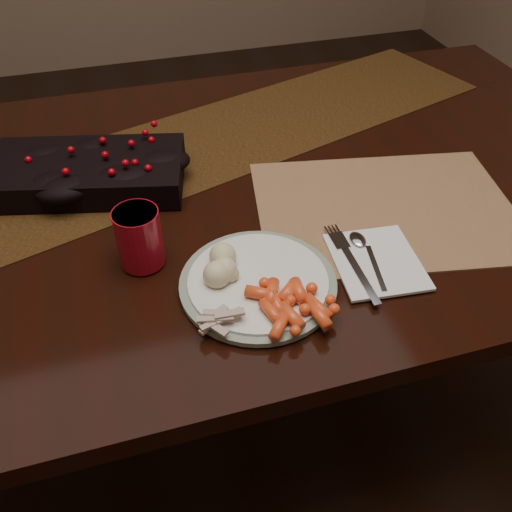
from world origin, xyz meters
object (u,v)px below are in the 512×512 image
object	(u,v)px
centerpiece	(87,168)
napkin	(376,261)
placemat_main	(386,209)
turkey_shreds	(221,319)
baby_carrots	(284,303)
mashed_potatoes	(226,260)
dining_table	(228,312)
dinner_plate	(258,282)
red_cup	(139,238)

from	to	relation	value
centerpiece	napkin	bearing A→B (deg)	-39.74
placemat_main	turkey_shreds	distance (m)	0.42
baby_carrots	mashed_potatoes	xyz separation A→B (m)	(-0.06, 0.10, 0.01)
dining_table	dinner_plate	size ratio (longest dim) A/B	7.14
dining_table	red_cup	xyz separation A→B (m)	(-0.18, -0.18, 0.43)
mashed_potatoes	placemat_main	bearing A→B (deg)	15.86
napkin	red_cup	world-z (taller)	red_cup
dinner_plate	baby_carrots	world-z (taller)	baby_carrots
placemat_main	turkey_shreds	size ratio (longest dim) A/B	7.15
dinner_plate	mashed_potatoes	xyz separation A→B (m)	(-0.04, 0.03, 0.03)
placemat_main	turkey_shreds	world-z (taller)	turkey_shreds
placemat_main	napkin	size ratio (longest dim) A/B	2.96
red_cup	turkey_shreds	bearing A→B (deg)	-63.53
centerpiece	placemat_main	world-z (taller)	centerpiece
dining_table	centerpiece	xyz separation A→B (m)	(-0.25, 0.08, 0.41)
dining_table	napkin	size ratio (longest dim) A/B	11.10
mashed_potatoes	turkey_shreds	bearing A→B (deg)	-108.13
dinner_plate	mashed_potatoes	world-z (taller)	mashed_potatoes
napkin	red_cup	size ratio (longest dim) A/B	1.58
mashed_potatoes	napkin	size ratio (longest dim) A/B	0.48
dining_table	placemat_main	distance (m)	0.50
dinner_plate	baby_carrots	xyz separation A→B (m)	(0.02, -0.07, 0.02)
mashed_potatoes	centerpiece	bearing A→B (deg)	120.58
turkey_shreds	red_cup	xyz separation A→B (m)	(-0.09, 0.18, 0.03)
placemat_main	baby_carrots	xyz separation A→B (m)	(-0.27, -0.20, 0.03)
dinner_plate	red_cup	distance (m)	0.21
dinner_plate	turkey_shreds	world-z (taller)	turkey_shreds
placemat_main	centerpiece	bearing A→B (deg)	166.10
dining_table	baby_carrots	size ratio (longest dim) A/B	15.01
placemat_main	dining_table	bearing A→B (deg)	160.11
centerpiece	turkey_shreds	bearing A→B (deg)	-69.69
baby_carrots	napkin	world-z (taller)	baby_carrots
turkey_shreds	red_cup	bearing A→B (deg)	116.47
placemat_main	napkin	bearing A→B (deg)	-111.91
dining_table	placemat_main	bearing A→B (deg)	-30.28
centerpiece	napkin	world-z (taller)	centerpiece
dinner_plate	mashed_potatoes	size ratio (longest dim) A/B	3.21
centerpiece	mashed_potatoes	distance (m)	0.39
dinner_plate	mashed_potatoes	distance (m)	0.06
baby_carrots	red_cup	size ratio (longest dim) A/B	1.17
turkey_shreds	placemat_main	bearing A→B (deg)	28.59
placemat_main	baby_carrots	bearing A→B (deg)	-133.36
centerpiece	red_cup	xyz separation A→B (m)	(0.07, -0.26, 0.02)
baby_carrots	turkey_shreds	xyz separation A→B (m)	(-0.10, -0.00, -0.00)
dinner_plate	napkin	distance (m)	0.21
red_cup	centerpiece	bearing A→B (deg)	105.61
turkey_shreds	dinner_plate	bearing A→B (deg)	42.73
dining_table	mashed_potatoes	size ratio (longest dim) A/B	22.90
dinner_plate	turkey_shreds	distance (m)	0.11
mashed_potatoes	turkey_shreds	size ratio (longest dim) A/B	1.17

